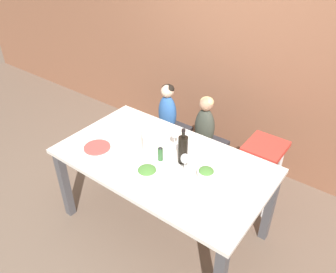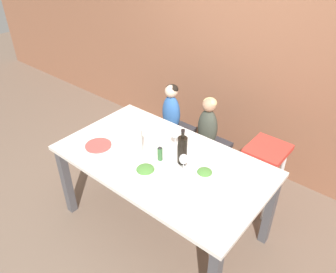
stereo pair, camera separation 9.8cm
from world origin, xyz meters
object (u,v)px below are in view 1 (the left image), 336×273
object	(u,v)px
dinner_plate_front_left	(97,147)
dinner_plate_back_right	(234,169)
chair_right_highchair	(263,158)
wine_glass_near	(185,159)
salad_bowl_large	(147,172)
chair_far_center	(203,149)
paper_towel_roll	(136,142)
chair_far_left	(167,135)
salad_bowl_small	(206,173)
dinner_plate_back_left	(142,123)
wine_glass_far	(175,134)
person_child_left	(168,108)
person_child_center	(205,121)
wine_bottle	(183,149)

from	to	relation	value
dinner_plate_front_left	dinner_plate_back_right	xyz separation A→B (m)	(1.06, 0.44, 0.00)
chair_right_highchair	dinner_plate_front_left	size ratio (longest dim) A/B	3.18
wine_glass_near	dinner_plate_front_left	size ratio (longest dim) A/B	0.78
salad_bowl_large	chair_far_center	bearing A→B (deg)	96.21
paper_towel_roll	chair_far_left	bearing A→B (deg)	110.38
paper_towel_roll	wine_glass_near	distance (m)	0.46
dinner_plate_front_left	paper_towel_roll	bearing A→B (deg)	25.26
salad_bowl_small	dinner_plate_front_left	distance (m)	0.96
dinner_plate_back_left	wine_glass_far	bearing A→B (deg)	-14.78
person_child_left	wine_glass_near	size ratio (longest dim) A/B	3.09
dinner_plate_front_left	person_child_center	bearing A→B (deg)	64.82
paper_towel_roll	wine_glass_far	distance (m)	0.33
chair_far_left	salad_bowl_large	size ratio (longest dim) A/B	2.76
chair_far_left	person_child_center	size ratio (longest dim) A/B	0.83
person_child_left	salad_bowl_large	bearing A→B (deg)	-60.49
chair_far_center	person_child_center	xyz separation A→B (m)	(0.00, 0.00, 0.34)
salad_bowl_large	chair_far_left	bearing A→B (deg)	119.53
chair_right_highchair	wine_bottle	xyz separation A→B (m)	(-0.42, -0.71, 0.34)
salad_bowl_large	dinner_plate_front_left	world-z (taller)	salad_bowl_large
dinner_plate_back_right	paper_towel_roll	bearing A→B (deg)	-158.38
wine_glass_far	salad_bowl_small	world-z (taller)	wine_glass_far
person_child_left	dinner_plate_back_left	bearing A→B (deg)	-83.68
wine_glass_near	dinner_plate_back_right	size ratio (longest dim) A/B	0.78
chair_right_highchair	wine_glass_far	world-z (taller)	wine_glass_far
person_child_left	salad_bowl_large	xyz separation A→B (m)	(0.58, -1.02, 0.09)
dinner_plate_back_left	chair_far_center	bearing A→B (deg)	48.10
wine_bottle	dinner_plate_front_left	xyz separation A→B (m)	(-0.69, -0.28, -0.12)
salad_bowl_large	salad_bowl_small	world-z (taller)	same
paper_towel_roll	dinner_plate_back_left	size ratio (longest dim) A/B	1.01
person_child_center	salad_bowl_small	distance (m)	0.90
person_child_left	wine_bottle	world-z (taller)	wine_bottle
person_child_center	wine_bottle	size ratio (longest dim) A/B	1.75
paper_towel_roll	salad_bowl_small	world-z (taller)	paper_towel_roll
person_child_left	dinner_plate_front_left	world-z (taller)	person_child_left
chair_far_left	dinner_plate_front_left	bearing A→B (deg)	-90.04
wine_glass_near	dinner_plate_back_left	world-z (taller)	wine_glass_near
person_child_left	dinner_plate_front_left	xyz separation A→B (m)	(-0.00, -0.99, 0.05)
chair_far_center	wine_glass_far	size ratio (longest dim) A/B	2.58
salad_bowl_large	dinner_plate_back_left	bearing A→B (deg)	133.38
person_child_left	person_child_center	distance (m)	0.46
chair_far_left	person_child_left	world-z (taller)	person_child_left
salad_bowl_large	dinner_plate_front_left	bearing A→B (deg)	177.37
chair_far_center	paper_towel_roll	distance (m)	0.99
person_child_left	dinner_plate_back_left	distance (m)	0.47
wine_glass_near	salad_bowl_small	xyz separation A→B (m)	(0.16, 0.05, -0.09)
chair_far_center	wine_glass_far	world-z (taller)	wine_glass_far
wine_bottle	chair_right_highchair	bearing A→B (deg)	59.47
paper_towel_roll	dinner_plate_front_left	bearing A→B (deg)	-154.74
chair_far_left	person_child_left	bearing A→B (deg)	90.00
paper_towel_roll	wine_glass_far	world-z (taller)	paper_towel_roll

